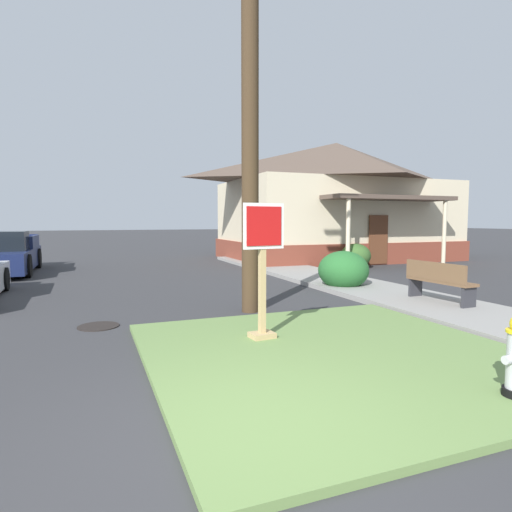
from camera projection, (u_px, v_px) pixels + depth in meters
name	position (u px, v px, depth m)	size (l,w,h in m)	color
ground_plane	(248.00, 444.00, 3.57)	(160.00, 160.00, 0.00)	#333335
grass_corner_patch	(335.00, 354.00, 5.82)	(4.94, 5.09, 0.08)	#668447
sidewalk_strip	(356.00, 286.00, 11.67)	(2.20, 19.48, 0.12)	gray
stop_sign	(263.00, 275.00, 6.40)	(0.67, 0.32, 2.02)	tan
manhole_cover	(98.00, 326.00, 7.49)	(0.70, 0.70, 0.02)	black
pickup_truck_navy	(3.00, 256.00, 14.79)	(2.02, 5.02, 1.48)	#19234C
street_bench	(438.00, 280.00, 9.12)	(0.48, 1.60, 0.85)	brown
utility_pole	(250.00, 83.00, 8.35)	(1.87, 0.34, 8.71)	#42301E
corner_house	(336.00, 200.00, 20.51)	(10.56, 8.13, 5.49)	brown
shrub_near_porch	(356.00, 256.00, 16.52)	(1.15, 1.15, 0.95)	#355C28
shrub_by_curb	(343.00, 270.00, 11.52)	(1.35, 1.35, 1.03)	#27632C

